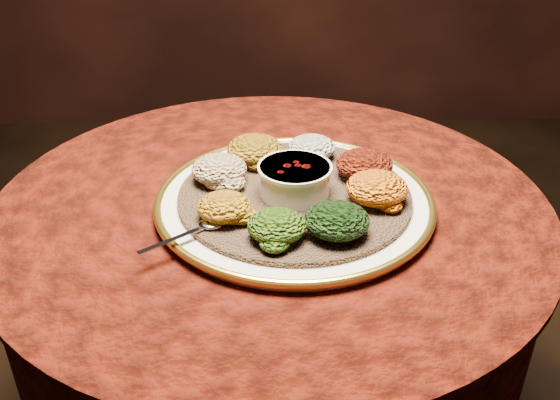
{
  "coord_description": "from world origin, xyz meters",
  "views": [
    {
      "loc": [
        -0.0,
        -0.93,
        1.29
      ],
      "look_at": [
        0.02,
        -0.05,
        0.76
      ],
      "focal_mm": 40.0,
      "sensor_mm": 36.0,
      "label": 1
    }
  ],
  "objects": [
    {
      "name": "table",
      "position": [
        0.0,
        0.0,
        0.55
      ],
      "size": [
        0.96,
        0.96,
        0.73
      ],
      "color": "black",
      "rests_on": "ground"
    },
    {
      "name": "platter",
      "position": [
        0.04,
        -0.03,
        0.75
      ],
      "size": [
        0.58,
        0.58,
        0.02
      ],
      "rotation": [
        0.0,
        0.0,
        0.35
      ],
      "color": "silver",
      "rests_on": "table"
    },
    {
      "name": "injera",
      "position": [
        0.04,
        -0.03,
        0.76
      ],
      "size": [
        0.48,
        0.48,
        0.01
      ],
      "primitive_type": "cylinder",
      "rotation": [
        0.0,
        0.0,
        0.29
      ],
      "color": "brown",
      "rests_on": "platter"
    },
    {
      "name": "stew_bowl",
      "position": [
        0.04,
        -0.03,
        0.79
      ],
      "size": [
        0.12,
        0.12,
        0.05
      ],
      "color": "white",
      "rests_on": "injera"
    },
    {
      "name": "spoon",
      "position": [
        -0.1,
        -0.14,
        0.77
      ],
      "size": [
        0.12,
        0.09,
        0.01
      ],
      "rotation": [
        0.0,
        0.0,
        -2.5
      ],
      "color": "silver",
      "rests_on": "injera"
    },
    {
      "name": "portion_ayib",
      "position": [
        0.08,
        0.1,
        0.78
      ],
      "size": [
        0.09,
        0.08,
        0.04
      ],
      "primitive_type": "ellipsoid",
      "color": "beige",
      "rests_on": "injera"
    },
    {
      "name": "portion_kitfo",
      "position": [
        0.16,
        0.03,
        0.79
      ],
      "size": [
        0.1,
        0.09,
        0.05
      ],
      "primitive_type": "ellipsoid",
      "color": "black",
      "rests_on": "injera"
    },
    {
      "name": "portion_tikil",
      "position": [
        0.17,
        -0.06,
        0.79
      ],
      "size": [
        0.1,
        0.1,
        0.05
      ],
      "primitive_type": "ellipsoid",
      "color": "#B6720F",
      "rests_on": "injera"
    },
    {
      "name": "portion_gomen",
      "position": [
        0.1,
        -0.15,
        0.79
      ],
      "size": [
        0.1,
        0.09,
        0.05
      ],
      "primitive_type": "ellipsoid",
      "color": "black",
      "rests_on": "injera"
    },
    {
      "name": "portion_mixveg",
      "position": [
        0.01,
        -0.16,
        0.78
      ],
      "size": [
        0.09,
        0.08,
        0.04
      ],
      "primitive_type": "ellipsoid",
      "color": "#A83E0A",
      "rests_on": "injera"
    },
    {
      "name": "portion_kik",
      "position": [
        -0.07,
        -0.1,
        0.78
      ],
      "size": [
        0.08,
        0.08,
        0.04
      ],
      "primitive_type": "ellipsoid",
      "color": "#BE7710",
      "rests_on": "injera"
    },
    {
      "name": "portion_timatim",
      "position": [
        -0.09,
        0.02,
        0.78
      ],
      "size": [
        0.1,
        0.09,
        0.05
      ],
      "primitive_type": "ellipsoid",
      "color": "maroon",
      "rests_on": "injera"
    },
    {
      "name": "portion_shiro",
      "position": [
        -0.03,
        0.09,
        0.79
      ],
      "size": [
        0.1,
        0.1,
        0.05
      ],
      "primitive_type": "ellipsoid",
      "color": "#8A5A10",
      "rests_on": "injera"
    }
  ]
}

